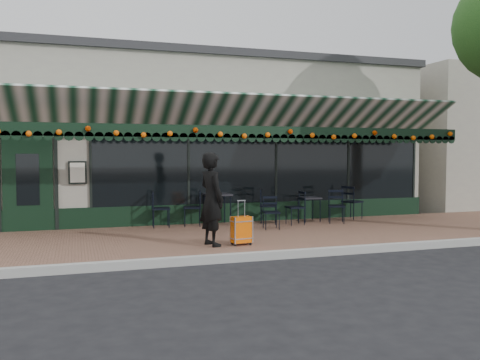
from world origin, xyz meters
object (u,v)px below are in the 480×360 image
object	(u,v)px
cafe_table_a	(309,200)
chair_solo	(161,209)
chair_b_right	(268,206)
chair_b_front	(271,213)
chair_a_left	(295,208)
chair_a_front	(336,206)
suitcase	(241,230)
cafe_table_b	(217,197)
chair_a_right	(352,202)
woman	(212,199)
chair_b_left	(192,208)

from	to	relation	value
cafe_table_a	chair_solo	xyz separation A→B (m)	(-3.93, 0.15, -0.13)
chair_b_right	chair_b_front	world-z (taller)	chair_b_right
chair_solo	chair_a_left	bearing A→B (deg)	-95.40
cafe_table_a	chair_b_front	size ratio (longest dim) A/B	0.81
chair_a_front	chair_b_right	xyz separation A→B (m)	(-1.72, 0.44, 0.02)
suitcase	chair_solo	world-z (taller)	chair_solo
cafe_table_a	chair_a_front	xyz separation A→B (m)	(0.53, -0.52, -0.14)
suitcase	chair_a_front	bearing A→B (deg)	24.92
cafe_table_b	chair_a_right	xyz separation A→B (m)	(3.86, -0.03, -0.25)
cafe_table_b	chair_b_front	world-z (taller)	same
chair_a_right	chair_a_front	size ratio (longest dim) A/B	1.07
chair_b_front	suitcase	bearing A→B (deg)	-116.76
cafe_table_a	chair_b_right	xyz separation A→B (m)	(-1.19, -0.07, -0.13)
woman	cafe_table_b	distance (m)	2.93
chair_a_left	chair_solo	world-z (taller)	chair_solo
chair_a_front	chair_b_left	world-z (taller)	chair_b_left
chair_a_left	chair_b_right	distance (m)	0.70
chair_a_right	chair_b_right	xyz separation A→B (m)	(-2.55, -0.19, -0.01)
chair_a_left	chair_b_left	world-z (taller)	chair_b_left
chair_a_right	chair_a_front	world-z (taller)	chair_a_right
cafe_table_b	chair_b_right	bearing A→B (deg)	-9.26
chair_b_front	chair_a_left	bearing A→B (deg)	41.46
cafe_table_a	chair_b_left	bearing A→B (deg)	177.38
suitcase	chair_a_left	world-z (taller)	suitcase
chair_b_left	cafe_table_a	bearing A→B (deg)	99.68
chair_a_right	chair_solo	xyz separation A→B (m)	(-5.29, 0.03, -0.02)
chair_a_right	chair_solo	size ratio (longest dim) A/B	1.04
chair_a_right	suitcase	bearing A→B (deg)	101.58
chair_a_left	chair_a_front	bearing A→B (deg)	88.22
suitcase	chair_b_right	distance (m)	3.15
chair_b_left	chair_solo	size ratio (longest dim) A/B	1.01
cafe_table_a	chair_a_right	bearing A→B (deg)	4.74
woman	chair_b_front	distance (m)	2.58
suitcase	cafe_table_b	xyz separation A→B (m)	(0.31, 2.91, 0.42)
cafe_table_b	chair_solo	xyz separation A→B (m)	(-1.44, 0.01, -0.26)
suitcase	cafe_table_b	size ratio (longest dim) A/B	1.11
chair_a_left	chair_b_left	bearing A→B (deg)	-102.49
chair_b_left	chair_b_right	xyz separation A→B (m)	(1.95, -0.22, -0.00)
woman	cafe_table_b	size ratio (longest dim) A/B	2.31
chair_a_right	chair_b_left	distance (m)	4.51
suitcase	chair_a_front	distance (m)	4.03
cafe_table_a	cafe_table_b	xyz separation A→B (m)	(-2.49, 0.14, 0.13)
cafe_table_a	chair_a_front	distance (m)	0.75
chair_a_right	chair_b_right	size ratio (longest dim) A/B	1.03
woman	chair_a_front	xyz separation A→B (m)	(3.90, 2.13, -0.48)
suitcase	chair_b_right	bearing A→B (deg)	49.96
suitcase	chair_solo	distance (m)	3.13
cafe_table_a	chair_a_front	world-z (taller)	chair_a_front
woman	cafe_table_a	distance (m)	4.30
chair_a_front	chair_b_front	size ratio (longest dim) A/B	1.10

